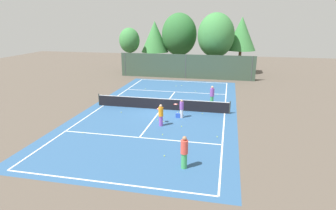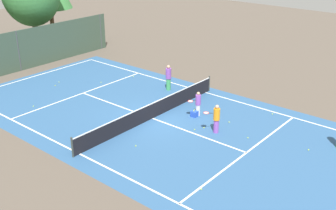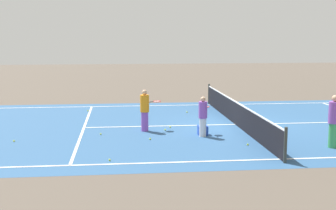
# 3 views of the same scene
# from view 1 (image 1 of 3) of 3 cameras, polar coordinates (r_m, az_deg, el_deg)

# --- Properties ---
(ground_plane) EXTENTS (80.00, 80.00, 0.00)m
(ground_plane) POSITION_cam_1_polar(r_m,az_deg,el_deg) (25.11, -1.33, -0.87)
(ground_plane) COLOR brown
(court_surface) EXTENTS (13.00, 25.00, 0.01)m
(court_surface) POSITION_cam_1_polar(r_m,az_deg,el_deg) (25.11, -1.33, -0.86)
(court_surface) COLOR #2D5684
(court_surface) RESTS_ON ground_plane
(tennis_net) EXTENTS (11.90, 0.10, 1.10)m
(tennis_net) POSITION_cam_1_polar(r_m,az_deg,el_deg) (24.96, -1.34, 0.25)
(tennis_net) COLOR #333833
(tennis_net) RESTS_ON ground_plane
(perimeter_fence) EXTENTS (18.00, 0.12, 3.20)m
(perimeter_fence) POSITION_cam_1_polar(r_m,az_deg,el_deg) (38.16, 3.56, 7.72)
(perimeter_fence) COLOR #384C3D
(perimeter_fence) RESTS_ON ground_plane
(tree_0) EXTENTS (5.19, 4.57, 8.55)m
(tree_0) POSITION_cam_1_polar(r_m,az_deg,el_deg) (43.58, 2.26, 13.95)
(tree_0) COLOR brown
(tree_0) RESTS_ON ground_plane
(tree_1) EXTENTS (4.99, 4.91, 8.52)m
(tree_1) POSITION_cam_1_polar(r_m,az_deg,el_deg) (40.37, 9.60, 13.61)
(tree_1) COLOR brown
(tree_1) RESTS_ON ground_plane
(tree_2) EXTENTS (4.19, 4.19, 7.99)m
(tree_2) POSITION_cam_1_polar(r_m,az_deg,el_deg) (42.75, 14.53, 13.67)
(tree_2) COLOR brown
(tree_2) RESTS_ON ground_plane
(tree_3) EXTENTS (4.15, 4.15, 7.38)m
(tree_3) POSITION_cam_1_polar(r_m,az_deg,el_deg) (44.46, -2.67, 13.52)
(tree_3) COLOR brown
(tree_3) RESTS_ON ground_plane
(tree_4) EXTENTS (3.01, 2.72, 6.46)m
(tree_4) POSITION_cam_1_polar(r_m,az_deg,el_deg) (43.01, -7.75, 12.69)
(tree_4) COLOR brown
(tree_4) RESTS_ON ground_plane
(player_0) EXTENTS (0.39, 0.39, 1.81)m
(player_0) POSITION_cam_1_polar(r_m,az_deg,el_deg) (26.46, 8.82, 1.94)
(player_0) COLOR #3FA559
(player_0) RESTS_ON ground_plane
(player_1) EXTENTS (0.90, 0.55, 1.52)m
(player_1) POSITION_cam_1_polar(r_m,az_deg,el_deg) (22.79, 2.72, -0.67)
(player_1) COLOR silver
(player_1) RESTS_ON ground_plane
(player_2) EXTENTS (0.39, 0.39, 1.84)m
(player_2) POSITION_cam_1_polar(r_m,az_deg,el_deg) (15.19, 3.28, -9.39)
(player_2) COLOR #3FA559
(player_2) RESTS_ON ground_plane
(player_3) EXTENTS (0.69, 0.91, 1.66)m
(player_3) POSITION_cam_1_polar(r_m,az_deg,el_deg) (21.03, -1.45, -1.98)
(player_3) COLOR purple
(player_3) RESTS_ON ground_plane
(ball_crate) EXTENTS (0.36, 0.37, 0.43)m
(ball_crate) POSITION_cam_1_polar(r_m,az_deg,el_deg) (23.07, 2.07, -2.03)
(ball_crate) COLOR blue
(ball_crate) RESTS_ON ground_plane
(tennis_ball_0) EXTENTS (0.07, 0.07, 0.07)m
(tennis_ball_0) POSITION_cam_1_polar(r_m,az_deg,el_deg) (33.97, 2.73, 3.90)
(tennis_ball_0) COLOR #CCE533
(tennis_ball_0) RESTS_ON ground_plane
(tennis_ball_1) EXTENTS (0.07, 0.07, 0.07)m
(tennis_ball_1) POSITION_cam_1_polar(r_m,az_deg,el_deg) (16.76, -0.73, -10.18)
(tennis_ball_1) COLOR #CCE533
(tennis_ball_1) RESTS_ON ground_plane
(tennis_ball_2) EXTENTS (0.07, 0.07, 0.07)m
(tennis_ball_2) POSITION_cam_1_polar(r_m,az_deg,el_deg) (31.40, 5.52, 2.76)
(tennis_ball_2) COLOR #CCE533
(tennis_ball_2) RESTS_ON ground_plane
(tennis_ball_3) EXTENTS (0.07, 0.07, 0.07)m
(tennis_ball_3) POSITION_cam_1_polar(r_m,az_deg,el_deg) (32.51, -4.55, 3.27)
(tennis_ball_3) COLOR #CCE533
(tennis_ball_3) RESTS_ON ground_plane
(tennis_ball_4) EXTENTS (0.07, 0.07, 0.07)m
(tennis_ball_4) POSITION_cam_1_polar(r_m,az_deg,el_deg) (24.53, -9.36, -1.45)
(tennis_ball_4) COLOR #CCE533
(tennis_ball_4) RESTS_ON ground_plane
(tennis_ball_5) EXTENTS (0.07, 0.07, 0.07)m
(tennis_ball_5) POSITION_cam_1_polar(r_m,az_deg,el_deg) (33.73, 1.63, 3.82)
(tennis_ball_5) COLOR #CCE533
(tennis_ball_5) RESTS_ON ground_plane
(tennis_ball_6) EXTENTS (0.07, 0.07, 0.07)m
(tennis_ball_6) POSITION_cam_1_polar(r_m,az_deg,el_deg) (20.79, -16.72, -5.38)
(tennis_ball_6) COLOR #CCE533
(tennis_ball_6) RESTS_ON ground_plane
(tennis_ball_7) EXTENTS (0.07, 0.07, 0.07)m
(tennis_ball_7) POSITION_cam_1_polar(r_m,az_deg,el_deg) (24.08, 6.88, -1.70)
(tennis_ball_7) COLOR #CCE533
(tennis_ball_7) RESTS_ON ground_plane
(tennis_ball_8) EXTENTS (0.07, 0.07, 0.07)m
(tennis_ball_8) POSITION_cam_1_polar(r_m,az_deg,el_deg) (19.57, 9.85, -6.31)
(tennis_ball_8) COLOR #CCE533
(tennis_ball_8) RESTS_ON ground_plane
(tennis_ball_9) EXTENTS (0.07, 0.07, 0.07)m
(tennis_ball_9) POSITION_cam_1_polar(r_m,az_deg,el_deg) (30.33, 9.87, 2.07)
(tennis_ball_9) COLOR #CCE533
(tennis_ball_9) RESTS_ON ground_plane
(tennis_ball_10) EXTENTS (0.07, 0.07, 0.07)m
(tennis_ball_10) POSITION_cam_1_polar(r_m,az_deg,el_deg) (19.63, -1.10, -5.98)
(tennis_ball_10) COLOR #CCE533
(tennis_ball_10) RESTS_ON ground_plane
(tennis_ball_11) EXTENTS (0.07, 0.07, 0.07)m
(tennis_ball_11) POSITION_cam_1_polar(r_m,az_deg,el_deg) (22.03, -0.90, -3.36)
(tennis_ball_11) COLOR #CCE533
(tennis_ball_11) RESTS_ON ground_plane
(tennis_ball_12) EXTENTS (0.07, 0.07, 0.07)m
(tennis_ball_12) POSITION_cam_1_polar(r_m,az_deg,el_deg) (22.40, -2.10, -3.03)
(tennis_ball_12) COLOR #CCE533
(tennis_ball_12) RESTS_ON ground_plane
(tennis_ball_13) EXTENTS (0.07, 0.07, 0.07)m
(tennis_ball_13) POSITION_cam_1_polar(r_m,az_deg,el_deg) (21.11, 2.74, -4.31)
(tennis_ball_13) COLOR #CCE533
(tennis_ball_13) RESTS_ON ground_plane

